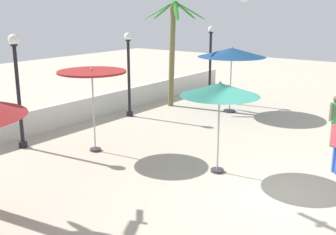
% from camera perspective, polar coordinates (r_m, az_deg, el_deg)
% --- Properties ---
extents(ground_plane, '(56.00, 56.00, 0.00)m').
position_cam_1_polar(ground_plane, '(11.22, 13.08, -9.33)').
color(ground_plane, '#B2A893').
extents(boundary_wall, '(25.20, 0.30, 0.91)m').
position_cam_1_polar(boundary_wall, '(16.42, -16.47, -0.17)').
color(boundary_wall, silver).
rests_on(boundary_wall, ground_plane).
extents(patio_umbrella_0, '(2.14, 2.14, 2.71)m').
position_cam_1_polar(patio_umbrella_0, '(13.25, -10.34, 5.66)').
color(patio_umbrella_0, '#333338').
rests_on(patio_umbrella_0, ground_plane).
extents(patio_umbrella_1, '(2.95, 2.95, 2.90)m').
position_cam_1_polar(patio_umbrella_1, '(18.47, 8.70, 8.73)').
color(patio_umbrella_1, '#333338').
rests_on(patio_umbrella_1, ground_plane).
extents(patio_umbrella_3, '(2.18, 2.18, 2.61)m').
position_cam_1_polar(patio_umbrella_3, '(11.36, 7.09, 3.75)').
color(patio_umbrella_3, '#333338').
rests_on(patio_umbrella_3, ground_plane).
extents(palm_tree_2, '(2.59, 2.75, 4.84)m').
position_cam_1_polar(palm_tree_2, '(19.59, 0.67, 10.50)').
color(palm_tree_2, brown).
rests_on(palm_tree_2, ground_plane).
extents(lamp_post_0, '(0.31, 0.31, 3.53)m').
position_cam_1_polar(lamp_post_0, '(17.67, -5.39, 6.44)').
color(lamp_post_0, black).
rests_on(lamp_post_0, ground_plane).
extents(lamp_post_1, '(0.29, 0.29, 3.67)m').
position_cam_1_polar(lamp_post_1, '(20.63, 5.78, 7.53)').
color(lamp_post_1, black).
rests_on(lamp_post_1, ground_plane).
extents(lamp_post_2, '(0.34, 0.34, 3.72)m').
position_cam_1_polar(lamp_post_2, '(14.26, -19.88, 4.55)').
color(lamp_post_2, black).
rests_on(lamp_post_2, ground_plane).
extents(guest_0, '(0.55, 0.32, 1.73)m').
position_cam_1_polar(guest_0, '(14.89, 21.86, 0.25)').
color(guest_0, '#3F8C59').
rests_on(guest_0, ground_plane).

